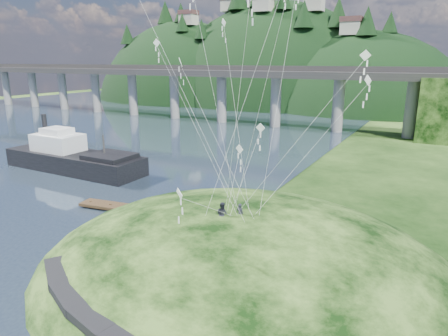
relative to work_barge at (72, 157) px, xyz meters
The scene contains 9 objects.
ground 32.67m from the work_barge, 30.06° to the right, with size 320.00×320.00×0.00m, color black.
grass_hill 39.12m from the work_barge, 21.59° to the right, with size 36.00×32.00×13.00m.
footpath 44.19m from the work_barge, 36.16° to the right, with size 22.29×5.84×0.83m.
bridge 54.30m from the work_barge, 88.12° to the left, with size 160.00×11.00×15.00m.
far_ridge 107.37m from the work_barge, 98.26° to the left, with size 153.00×70.00×94.50m.
work_barge is the anchor object (origin of this frame).
wooden_dock 21.88m from the work_barge, 24.87° to the right, with size 12.86×3.96×0.91m.
kite_flyers 38.72m from the work_barge, 23.76° to the right, with size 2.04×1.41×1.95m.
kite_swarm 40.44m from the work_barge, 20.52° to the right, with size 18.91×14.33×19.04m.
Camera 1 is at (20.70, -24.31, 16.39)m, focal length 32.00 mm.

